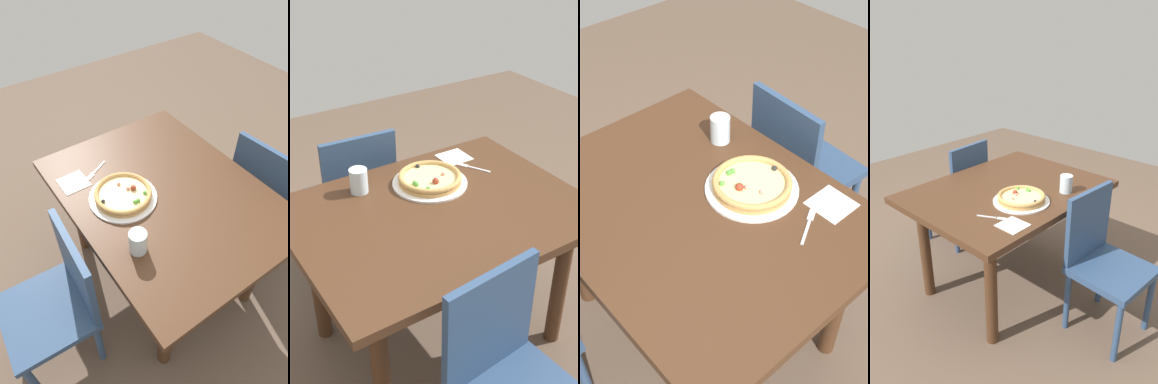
# 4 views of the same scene
# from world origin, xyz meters

# --- Properties ---
(ground_plane) EXTENTS (6.00, 6.00, 0.00)m
(ground_plane) POSITION_xyz_m (0.00, 0.00, 0.00)
(ground_plane) COLOR brown
(dining_table) EXTENTS (1.21, 0.92, 0.73)m
(dining_table) POSITION_xyz_m (0.00, 0.00, 0.63)
(dining_table) COLOR #472B19
(dining_table) RESTS_ON ground
(chair_near) EXTENTS (0.43, 0.43, 0.86)m
(chair_near) POSITION_xyz_m (-0.15, -0.67, 0.47)
(chair_near) COLOR navy
(chair_near) RESTS_ON ground
(chair_far) EXTENTS (0.42, 0.42, 0.86)m
(chair_far) POSITION_xyz_m (-0.09, 0.67, 0.47)
(chair_far) COLOR navy
(chair_far) RESTS_ON ground
(plate) EXTENTS (0.34, 0.34, 0.01)m
(plate) POSITION_xyz_m (0.08, 0.19, 0.74)
(plate) COLOR white
(plate) RESTS_ON dining_table
(pizza) EXTENTS (0.28, 0.28, 0.05)m
(pizza) POSITION_xyz_m (0.08, 0.19, 0.76)
(pizza) COLOR tan
(pizza) RESTS_ON plate
(fork) EXTENTS (0.09, 0.15, 0.00)m
(fork) POSITION_xyz_m (0.33, 0.22, 0.73)
(fork) COLOR silver
(fork) RESTS_ON dining_table
(drinking_glass) EXTENTS (0.08, 0.08, 0.11)m
(drinking_glass) POSITION_xyz_m (-0.21, 0.30, 0.79)
(drinking_glass) COLOR silver
(drinking_glass) RESTS_ON dining_table
(napkin) EXTENTS (0.14, 0.14, 0.00)m
(napkin) POSITION_xyz_m (0.32, 0.35, 0.73)
(napkin) COLOR white
(napkin) RESTS_ON dining_table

